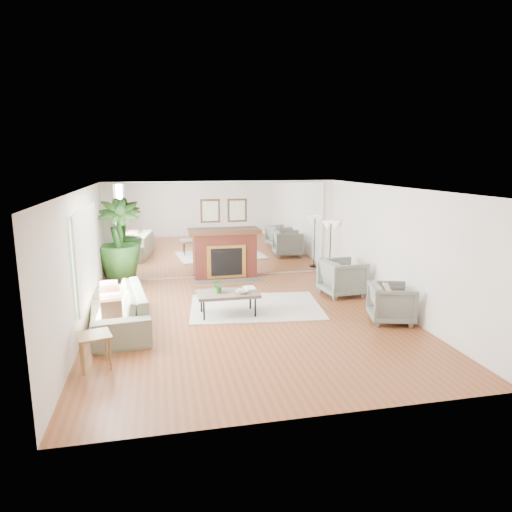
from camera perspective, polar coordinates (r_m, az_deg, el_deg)
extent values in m
plane|color=brown|center=(8.87, -0.72, -7.97)|extent=(7.00, 7.00, 0.00)
cube|color=white|center=(8.48, -20.98, -0.89)|extent=(0.02, 7.00, 2.50)
cube|color=white|center=(9.56, 17.11, 0.73)|extent=(0.02, 7.00, 2.50)
cube|color=white|center=(11.92, -4.05, 3.32)|extent=(6.00, 0.02, 2.50)
cube|color=silver|center=(11.90, -4.04, 3.30)|extent=(5.40, 0.04, 2.40)
cube|color=#B2E09E|center=(8.84, -20.45, 0.30)|extent=(0.04, 2.40, 1.50)
cube|color=maroon|center=(11.82, -3.86, 0.05)|extent=(1.60, 0.40, 1.20)
cube|color=gold|center=(11.65, -3.71, -0.73)|extent=(1.00, 0.04, 0.85)
cube|color=black|center=(11.63, -3.69, -0.75)|extent=(0.80, 0.04, 0.70)
cube|color=#5B5247|center=(11.62, -3.57, -3.11)|extent=(1.70, 0.55, 0.03)
cube|color=#4D2F18|center=(11.70, -3.89, 3.01)|extent=(1.85, 0.46, 0.10)
cube|color=#302213|center=(11.75, -5.74, 5.63)|extent=(0.50, 0.04, 0.60)
cube|color=#302213|center=(11.85, -2.36, 5.72)|extent=(0.50, 0.04, 0.60)
cube|color=silver|center=(9.57, -0.04, -6.37)|extent=(2.88, 2.20, 0.03)
cube|color=#5B5247|center=(8.97, -3.54, -4.74)|extent=(1.20, 0.70, 0.06)
cylinder|color=black|center=(8.75, -6.52, -6.87)|extent=(0.04, 0.04, 0.42)
cylinder|color=black|center=(8.89, -0.08, -6.48)|extent=(0.04, 0.04, 0.42)
cylinder|color=black|center=(9.22, -6.83, -5.90)|extent=(0.04, 0.04, 0.42)
cylinder|color=black|center=(9.36, -0.72, -5.55)|extent=(0.04, 0.04, 0.42)
imported|color=gray|center=(8.75, -16.92, -6.31)|extent=(1.27, 2.54, 0.71)
imported|color=slate|center=(10.54, 10.76, -2.65)|extent=(0.98, 0.96, 0.82)
imported|color=slate|center=(9.03, 16.61, -5.66)|extent=(0.98, 0.97, 0.73)
cube|color=olive|center=(7.14, -19.61, -9.33)|extent=(0.56, 0.56, 0.04)
cylinder|color=olive|center=(7.05, -20.77, -11.96)|extent=(0.04, 0.04, 0.50)
cylinder|color=olive|center=(7.08, -17.76, -11.62)|extent=(0.04, 0.04, 0.50)
cylinder|color=olive|center=(7.39, -21.09, -10.87)|extent=(0.04, 0.04, 0.50)
cylinder|color=olive|center=(7.42, -18.23, -10.56)|extent=(0.04, 0.04, 0.50)
cylinder|color=black|center=(11.48, -16.53, -2.72)|extent=(0.61, 0.61, 0.44)
imported|color=#356B27|center=(11.28, -16.82, 2.16)|extent=(1.18, 1.18, 1.81)
cylinder|color=black|center=(12.21, 9.14, -2.50)|extent=(0.25, 0.25, 0.04)
cylinder|color=black|center=(12.06, 9.25, 0.71)|extent=(0.03, 0.03, 1.43)
cone|color=beige|center=(11.91, 8.87, 3.86)|extent=(0.27, 0.27, 0.20)
cone|color=beige|center=(11.99, 9.83, 3.88)|extent=(0.27, 0.27, 0.20)
imported|color=#356B27|center=(8.93, -4.72, -3.66)|extent=(0.27, 0.24, 0.29)
imported|color=olive|center=(8.88, -1.80, -4.48)|extent=(0.30, 0.30, 0.06)
imported|color=olive|center=(9.18, -1.51, -4.07)|extent=(0.23, 0.31, 0.02)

